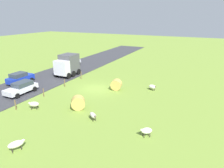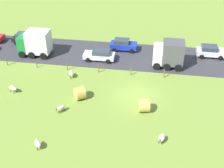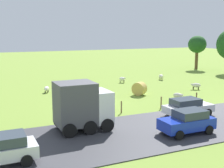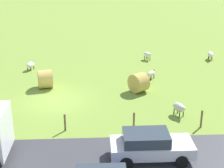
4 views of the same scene
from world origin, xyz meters
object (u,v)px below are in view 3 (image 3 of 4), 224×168
at_px(hay_bale_1, 74,92).
at_px(tree_2, 197,45).
at_px(truck_1, 82,105).
at_px(car_0, 188,107).
at_px(car_1, 187,121).
at_px(car_4, 1,149).
at_px(sheep_0, 161,76).
at_px(sheep_2, 178,96).
at_px(sheep_4, 138,86).
at_px(sheep_1, 196,85).
at_px(hay_bale_0, 139,89).
at_px(sheep_5, 122,79).
at_px(sheep_3, 47,89).

xyz_separation_m(hay_bale_1, tree_2, (-14.74, 28.65, 3.85)).
bearing_deg(hay_bale_1, truck_1, -14.11).
distance_m(car_0, car_1, 4.46).
relative_size(car_0, car_4, 1.09).
relative_size(truck_1, car_0, 0.92).
bearing_deg(hay_bale_1, car_4, -31.34).
relative_size(sheep_0, tree_2, 0.21).
bearing_deg(tree_2, truck_1, -51.49).
bearing_deg(car_4, car_1, 89.22).
distance_m(sheep_2, truck_1, 12.85).
bearing_deg(sheep_2, car_4, -65.04).
distance_m(truck_1, car_0, 9.27).
distance_m(truck_1, car_1, 7.51).
distance_m(sheep_4, car_0, 12.02).
bearing_deg(sheep_2, car_1, -33.13).
bearing_deg(sheep_1, tree_2, 139.91).
height_order(sheep_0, hay_bale_0, hay_bale_0).
bearing_deg(car_0, sheep_1, 136.90).
xyz_separation_m(sheep_5, truck_1, (17.03, -11.69, 1.34)).
distance_m(sheep_0, sheep_5, 6.31).
bearing_deg(sheep_0, tree_2, 121.20).
relative_size(sheep_1, sheep_3, 1.06).
relative_size(sheep_2, sheep_5, 1.13).
bearing_deg(sheep_5, hay_bale_0, -13.19).
bearing_deg(sheep_4, car_1, -17.27).
distance_m(sheep_2, sheep_3, 15.03).
distance_m(sheep_0, car_1, 23.62).
relative_size(sheep_1, hay_bale_0, 0.86).
height_order(sheep_4, truck_1, truck_1).
relative_size(hay_bale_0, truck_1, 0.38).
height_order(hay_bale_0, truck_1, truck_1).
bearing_deg(tree_2, sheep_4, -56.48).
distance_m(sheep_0, sheep_1, 8.01).
bearing_deg(hay_bale_0, sheep_1, 89.64).
relative_size(sheep_2, truck_1, 0.30).
xyz_separation_m(hay_bale_1, car_0, (10.34, 6.68, 0.12)).
bearing_deg(hay_bale_1, car_0, 32.87).
relative_size(sheep_5, hay_bale_0, 0.71).
bearing_deg(truck_1, sheep_1, 116.46).
bearing_deg(sheep_4, sheep_1, 67.21).
bearing_deg(sheep_1, car_4, -62.16).
distance_m(sheep_3, hay_bale_1, 4.88).
bearing_deg(hay_bale_1, hay_bale_0, 80.72).
bearing_deg(car_0, tree_2, 138.79).
bearing_deg(truck_1, car_1, 59.69).
height_order(hay_bale_0, car_1, car_1).
distance_m(sheep_3, sheep_5, 11.38).
xyz_separation_m(car_0, car_1, (3.48, -2.78, 0.06)).
xyz_separation_m(sheep_1, sheep_3, (-5.71, -17.13, -0.05)).
relative_size(hay_bale_1, truck_1, 0.37).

